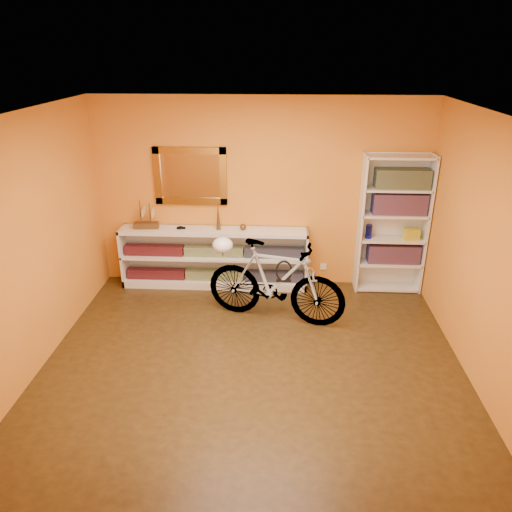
# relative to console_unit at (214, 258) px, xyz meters

# --- Properties ---
(floor) EXTENTS (4.50, 4.00, 0.01)m
(floor) POSITION_rel_console_unit_xyz_m (0.65, -1.81, -0.43)
(floor) COLOR black
(floor) RESTS_ON ground
(ceiling) EXTENTS (4.50, 4.00, 0.01)m
(ceiling) POSITION_rel_console_unit_xyz_m (0.65, -1.81, 2.18)
(ceiling) COLOR silver
(ceiling) RESTS_ON ground
(back_wall) EXTENTS (4.50, 0.01, 2.60)m
(back_wall) POSITION_rel_console_unit_xyz_m (0.65, 0.19, 0.88)
(back_wall) COLOR orange
(back_wall) RESTS_ON ground
(left_wall) EXTENTS (0.01, 4.00, 2.60)m
(left_wall) POSITION_rel_console_unit_xyz_m (-1.61, -1.81, 0.88)
(left_wall) COLOR orange
(left_wall) RESTS_ON ground
(right_wall) EXTENTS (0.01, 4.00, 2.60)m
(right_wall) POSITION_rel_console_unit_xyz_m (2.90, -1.81, 0.88)
(right_wall) COLOR orange
(right_wall) RESTS_ON ground
(gilt_mirror) EXTENTS (0.98, 0.06, 0.78)m
(gilt_mirror) POSITION_rel_console_unit_xyz_m (-0.30, 0.15, 1.12)
(gilt_mirror) COLOR brown
(gilt_mirror) RESTS_ON back_wall
(wall_socket) EXTENTS (0.09, 0.02, 0.09)m
(wall_socket) POSITION_rel_console_unit_xyz_m (1.55, 0.17, -0.17)
(wall_socket) COLOR silver
(wall_socket) RESTS_ON back_wall
(console_unit) EXTENTS (2.60, 0.35, 0.85)m
(console_unit) POSITION_rel_console_unit_xyz_m (0.00, 0.00, 0.00)
(console_unit) COLOR silver
(console_unit) RESTS_ON floor
(cd_row_lower) EXTENTS (2.50, 0.13, 0.14)m
(cd_row_lower) POSITION_rel_console_unit_xyz_m (0.00, -0.02, -0.26)
(cd_row_lower) COLOR black
(cd_row_lower) RESTS_ON console_unit
(cd_row_upper) EXTENTS (2.50, 0.13, 0.14)m
(cd_row_upper) POSITION_rel_console_unit_xyz_m (0.00, -0.02, 0.11)
(cd_row_upper) COLOR navy
(cd_row_upper) RESTS_ON console_unit
(model_ship) EXTENTS (0.35, 0.15, 0.40)m
(model_ship) POSITION_rel_console_unit_xyz_m (-0.92, 0.00, 0.62)
(model_ship) COLOR #3F2811
(model_ship) RESTS_ON console_unit
(toy_car) EXTENTS (0.00, 0.00, 0.00)m
(toy_car) POSITION_rel_console_unit_xyz_m (-0.44, 0.00, 0.43)
(toy_car) COLOR black
(toy_car) RESTS_ON console_unit
(bronze_ornament) EXTENTS (0.06, 0.06, 0.37)m
(bronze_ornament) POSITION_rel_console_unit_xyz_m (0.07, 0.00, 0.61)
(bronze_ornament) COLOR brown
(bronze_ornament) RESTS_ON console_unit
(decorative_orb) EXTENTS (0.09, 0.09, 0.09)m
(decorative_orb) POSITION_rel_console_unit_xyz_m (0.41, 0.00, 0.47)
(decorative_orb) COLOR brown
(decorative_orb) RESTS_ON console_unit
(bookcase) EXTENTS (0.90, 0.30, 1.90)m
(bookcase) POSITION_rel_console_unit_xyz_m (2.43, 0.03, 0.52)
(bookcase) COLOR silver
(bookcase) RESTS_ON floor
(book_row_a) EXTENTS (0.70, 0.22, 0.26)m
(book_row_a) POSITION_rel_console_unit_xyz_m (2.48, 0.03, 0.12)
(book_row_a) COLOR maroon
(book_row_a) RESTS_ON bookcase
(book_row_b) EXTENTS (0.70, 0.22, 0.28)m
(book_row_b) POSITION_rel_console_unit_xyz_m (2.48, 0.03, 0.83)
(book_row_b) COLOR maroon
(book_row_b) RESTS_ON bookcase
(book_row_c) EXTENTS (0.70, 0.22, 0.25)m
(book_row_c) POSITION_rel_console_unit_xyz_m (2.48, 0.03, 1.16)
(book_row_c) COLOR #174251
(book_row_c) RESTS_ON bookcase
(travel_mug) EXTENTS (0.08, 0.08, 0.19)m
(travel_mug) POSITION_rel_console_unit_xyz_m (2.11, 0.01, 0.43)
(travel_mug) COLOR navy
(travel_mug) RESTS_ON bookcase
(red_tin) EXTENTS (0.15, 0.15, 0.18)m
(red_tin) POSITION_rel_console_unit_xyz_m (2.23, 0.06, 1.13)
(red_tin) COLOR maroon
(red_tin) RESTS_ON bookcase
(yellow_bag) EXTENTS (0.21, 0.16, 0.15)m
(yellow_bag) POSITION_rel_console_unit_xyz_m (2.68, -0.01, 0.42)
(yellow_bag) COLOR gold
(yellow_bag) RESTS_ON bookcase
(bicycle) EXTENTS (0.89, 1.83, 1.04)m
(bicycle) POSITION_rel_console_unit_xyz_m (0.87, -0.90, 0.10)
(bicycle) COLOR silver
(bicycle) RESTS_ON floor
(helmet) EXTENTS (0.25, 0.24, 0.19)m
(helmet) POSITION_rel_console_unit_xyz_m (0.22, -0.72, 0.49)
(helmet) COLOR white
(helmet) RESTS_ON bicycle
(u_lock) EXTENTS (0.20, 0.02, 0.20)m
(u_lock) POSITION_rel_console_unit_xyz_m (0.97, -0.92, 0.25)
(u_lock) COLOR black
(u_lock) RESTS_ON bicycle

